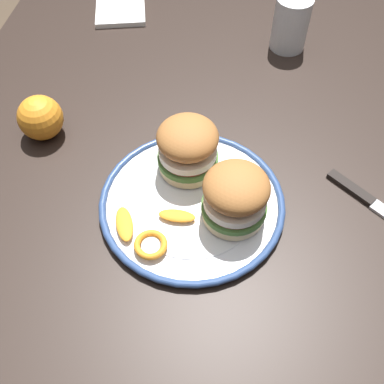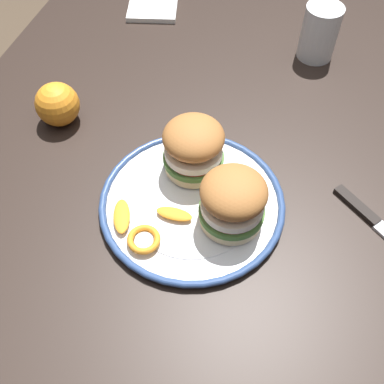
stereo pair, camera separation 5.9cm
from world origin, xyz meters
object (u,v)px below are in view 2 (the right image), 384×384
at_px(dining_table, 195,210).
at_px(sandwich_half_right, 233,201).
at_px(table_knife, 379,226).
at_px(drinking_glass, 319,35).
at_px(whole_orange, 57,104).
at_px(sandwich_half_left, 194,147).
at_px(dinner_plate, 192,203).

distance_m(dining_table, sandwich_half_right, 0.19).
distance_m(dining_table, table_knife, 0.33).
distance_m(drinking_glass, whole_orange, 0.56).
xyz_separation_m(dining_table, drinking_glass, (0.42, -0.16, 0.14)).
bearing_deg(whole_orange, sandwich_half_left, -101.03).
distance_m(sandwich_half_left, sandwich_half_right, 0.13).
distance_m(sandwich_half_left, whole_orange, 0.29).
xyz_separation_m(sandwich_half_left, drinking_glass, (0.40, -0.17, -0.02)).
bearing_deg(sandwich_half_right, dinner_plate, 75.06).
bearing_deg(table_knife, dinner_plate, 98.35).
bearing_deg(sandwich_half_right, sandwich_half_left, 44.57).
height_order(sandwich_half_left, whole_orange, sandwich_half_left).
bearing_deg(drinking_glass, table_knife, -159.37).
xyz_separation_m(dinner_plate, drinking_glass, (0.47, -0.15, 0.04)).
bearing_deg(drinking_glass, dining_table, 159.40).
bearing_deg(table_knife, dining_table, 88.78).
bearing_deg(table_knife, whole_orange, 82.40).
xyz_separation_m(sandwich_half_right, drinking_glass, (0.49, -0.08, -0.02)).
distance_m(dinner_plate, whole_orange, 0.33).
bearing_deg(sandwich_half_right, dining_table, 48.26).
bearing_deg(dinner_plate, table_knife, -81.65).
bearing_deg(dinner_plate, dining_table, 9.34).
relative_size(sandwich_half_left, sandwich_half_right, 1.00).
bearing_deg(sandwich_half_left, sandwich_half_right, -135.43).
relative_size(sandwich_half_right, whole_orange, 1.75).
height_order(sandwich_half_left, table_knife, sandwich_half_left).
relative_size(dining_table, drinking_glass, 12.15).
relative_size(dining_table, dinner_plate, 4.53).
distance_m(dining_table, dinner_plate, 0.11).
height_order(sandwich_half_left, drinking_glass, sandwich_half_left).
bearing_deg(dinner_plate, whole_orange, 67.30).
bearing_deg(table_knife, sandwich_half_left, 85.45).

